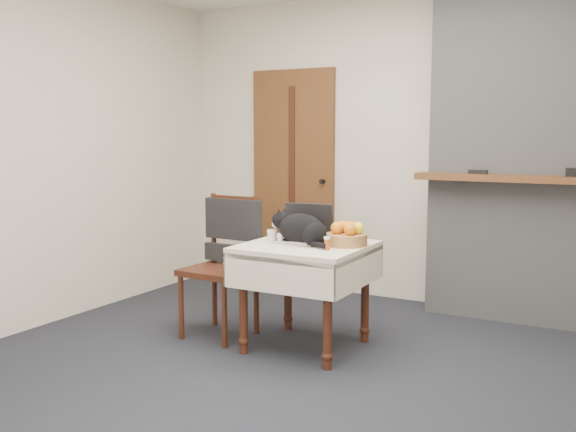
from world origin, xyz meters
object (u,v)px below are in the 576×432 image
Objects in this scene: laptop at (305,232)px; fruit_basket at (347,236)px; cat at (302,229)px; cream_jar at (272,236)px; side_table at (306,261)px; door at (293,180)px; chair at (227,246)px; pill_bottle at (327,243)px.

fruit_basket is (0.31, -0.01, -0.00)m from laptop.
laptop reaches higher than cat.
cat is 0.24m from cream_jar.
fruit_basket reaches higher than side_table.
cream_jar is at bearing -169.16° from fruit_basket.
door is 1.81m from side_table.
laptop is at bearing 112.20° from cat.
door is 1.78m from cat.
laptop reaches higher than cream_jar.
cream_jar is (-0.20, -0.10, -0.02)m from laptop.
laptop is 0.31m from fruit_basket.
cream_jar is at bearing -1.89° from chair.
cat reaches higher than side_table.
chair reaches higher than laptop.
cream_jar is (0.65, -1.51, -0.26)m from door.
chair is at bearing 170.02° from pill_bottle.
laptop reaches higher than pill_bottle.
side_table is at bearing 149.13° from pill_bottle.
door reaches higher than side_table.
chair is (-0.89, -0.06, -0.13)m from fruit_basket.
door is at bearing 115.33° from laptop.
pill_bottle is at bearing -55.59° from door.
side_table is at bearing 58.23° from cat.
cat reaches higher than pill_bottle.
chair is at bearing 175.32° from cream_jar.
side_table is 9.33× the size of pill_bottle.
cat is (0.04, -0.12, 0.04)m from laptop.
cream_jar is 0.29× the size of fruit_basket.
side_table is 0.29m from pill_bottle.
pill_bottle is 0.22m from fruit_basket.
door reaches higher than pill_bottle.
door reaches higher than cream_jar.
fruit_basket is at bearing 79.64° from pill_bottle.
pill_bottle is 0.87m from chair.
door is at bearing 124.52° from cat.
pill_bottle is at bearing -45.25° from laptop.
pill_bottle is 0.08× the size of chair.
pill_bottle is (0.23, -0.10, -0.06)m from cat.
fruit_basket is (1.16, -1.42, -0.24)m from door.
door is at bearing 129.23° from fruit_basket.
door is 2.56× the size of side_table.
side_table is 0.21m from cat.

